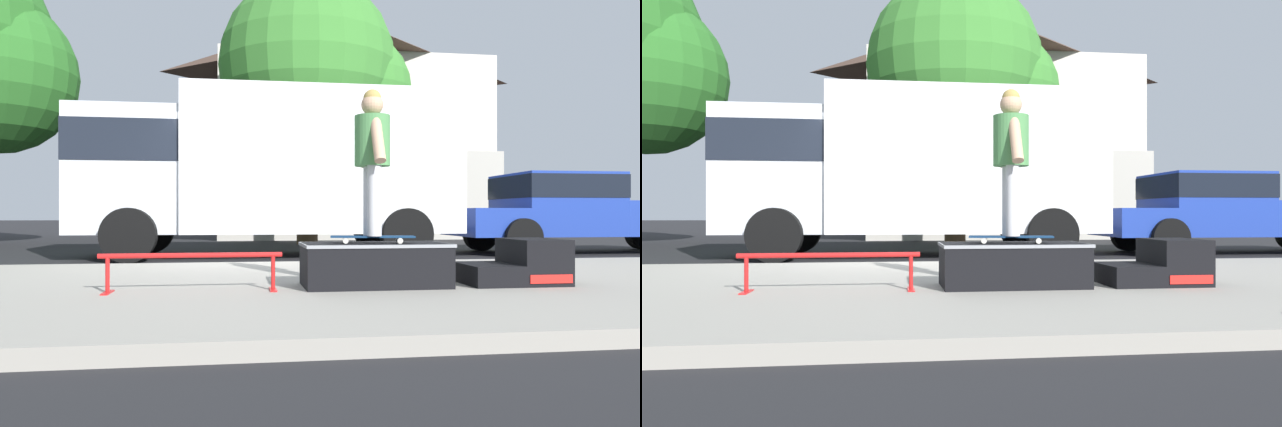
% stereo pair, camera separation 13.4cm
% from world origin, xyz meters
% --- Properties ---
extents(ground_plane, '(140.00, 140.00, 0.00)m').
position_xyz_m(ground_plane, '(0.00, 0.00, 0.00)').
color(ground_plane, black).
extents(sidewalk_slab, '(50.00, 5.00, 0.12)m').
position_xyz_m(sidewalk_slab, '(0.00, -3.00, 0.06)').
color(sidewalk_slab, gray).
rests_on(sidewalk_slab, ground).
extents(skate_box, '(1.35, 0.69, 0.40)m').
position_xyz_m(skate_box, '(1.21, -3.37, 0.34)').
color(skate_box, black).
rests_on(skate_box, sidewalk_slab).
extents(kicker_ramp, '(0.95, 0.67, 0.43)m').
position_xyz_m(kicker_ramp, '(2.65, -3.37, 0.30)').
color(kicker_ramp, black).
rests_on(kicker_ramp, sidewalk_slab).
extents(grind_rail, '(1.57, 0.28, 0.34)m').
position_xyz_m(grind_rail, '(-0.45, -3.51, 0.38)').
color(grind_rail, red).
rests_on(grind_rail, sidewalk_slab).
extents(skateboard, '(0.80, 0.33, 0.07)m').
position_xyz_m(skateboard, '(1.19, -3.38, 0.58)').
color(skateboard, navy).
rests_on(skateboard, skate_box).
extents(skater_kid, '(0.33, 0.70, 1.37)m').
position_xyz_m(skater_kid, '(1.19, -3.38, 1.40)').
color(skater_kid, silver).
rests_on(skater_kid, skateboard).
extents(box_truck, '(6.91, 2.63, 3.05)m').
position_xyz_m(box_truck, '(0.49, 2.20, 1.70)').
color(box_truck, silver).
rests_on(box_truck, ground).
extents(pickup_truck_blue, '(5.70, 2.09, 1.61)m').
position_xyz_m(pickup_truck_blue, '(6.90, 2.21, 0.89)').
color(pickup_truck_blue, '#1E3899').
rests_on(pickup_truck_blue, ground).
extents(street_tree_main, '(5.10, 4.64, 7.00)m').
position_xyz_m(street_tree_main, '(2.00, 6.23, 4.53)').
color(street_tree_main, brown).
rests_on(street_tree_main, ground).
extents(house_behind, '(9.54, 8.23, 8.40)m').
position_xyz_m(house_behind, '(3.80, 12.57, 4.24)').
color(house_behind, beige).
rests_on(house_behind, ground).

